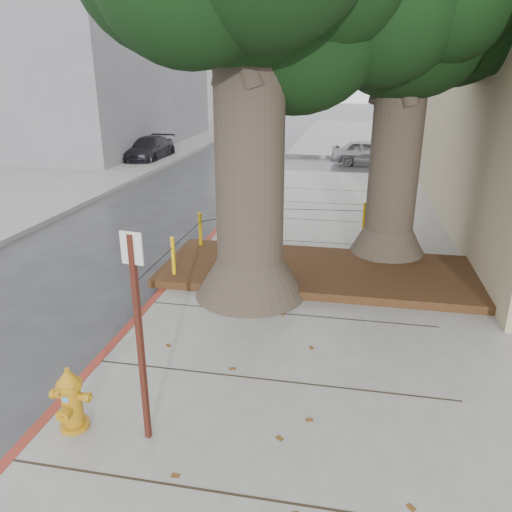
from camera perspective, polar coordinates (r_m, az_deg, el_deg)
The scene contains 13 objects.
ground at distance 7.13m, azimuth -2.73°, elevation -14.50°, with size 140.00×140.00×0.00m, color #28282B.
sidewalk_far at distance 36.20m, azimuth 18.64°, elevation 12.82°, with size 16.00×20.00×0.15m, color slate.
curb_red at distance 9.73m, azimuth -10.79°, elevation -4.36°, with size 0.14×26.00×0.16m, color maroon.
planter_bed at distance 10.34m, azimuth 7.21°, elevation -1.72°, with size 6.40×2.60×0.16m, color black.
building_far_grey at distance 32.26m, azimuth -21.35°, elevation 22.35°, with size 12.00×16.00×12.00m, color slate.
building_far_white at distance 54.05m, azimuth -9.81°, elevation 23.54°, with size 12.00×18.00×15.00m, color silver.
tree_far at distance 11.12m, azimuth 18.83°, elevation 24.17°, with size 4.50×3.80×7.17m.
bollard_ring at distance 10.87m, azimuth -1.83°, elevation 1.97°, with size 3.79×5.39×0.95m.
fire_hydrant at distance 6.32m, azimuth -20.39°, elevation -15.10°, with size 0.42×0.37×0.80m.
signpost at distance 5.42m, azimuth -13.24°, elevation -8.09°, with size 0.24×0.07×2.45m.
car_silver at distance 24.28m, azimuth 12.80°, elevation 11.46°, with size 1.39×3.46×1.18m, color #9C9BA0.
car_red at distance 25.84m, azimuth 26.33°, elevation 10.44°, with size 1.27×3.65×1.20m, color #980F0D.
car_dark at distance 25.54m, azimuth -12.13°, elevation 11.87°, with size 1.60×3.93×1.14m, color black.
Camera 1 is at (1.44, -5.69, 4.05)m, focal length 35.00 mm.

